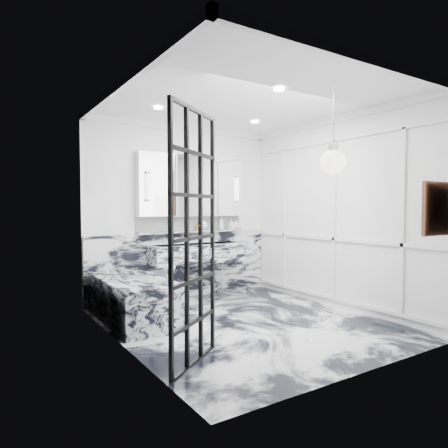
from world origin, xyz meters
TOP-DOWN VIEW (x-y plane):
  - floor at (0.00, 0.00)m, footprint 3.60×3.60m
  - ceiling at (0.00, 0.00)m, footprint 3.60×3.60m
  - wall_back at (0.00, 1.80)m, footprint 3.60×0.00m
  - wall_front at (0.00, -1.80)m, footprint 3.60×0.00m
  - wall_left at (-1.60, 0.00)m, footprint 0.00×3.60m
  - wall_right at (1.60, 0.00)m, footprint 0.00×3.60m
  - marble_clad_back at (0.00, 1.78)m, footprint 3.18×0.05m
  - marble_clad_left at (-1.59, 0.00)m, footprint 0.02×3.56m
  - panel_molding at (1.58, 0.00)m, footprint 0.03×3.40m
  - soap_bottle_a at (0.70, 1.71)m, footprint 0.09×0.09m
  - soap_bottle_b at (0.90, 1.71)m, footprint 0.10×0.10m
  - soap_bottle_c at (1.00, 1.71)m, footprint 0.15×0.15m
  - face_pot at (0.33, 1.71)m, footprint 0.17×0.17m
  - amber_bottle at (0.23, 1.71)m, footprint 0.04×0.04m
  - flower_vase at (-0.95, 0.26)m, footprint 0.09×0.09m
  - crittall_door at (-1.18, -0.79)m, footprint 0.74×0.55m
  - artwork at (1.20, -1.76)m, footprint 0.46×0.04m
  - pendant_light at (0.15, -1.26)m, footprint 0.25×0.25m
  - trough_sink at (0.15, 1.55)m, footprint 1.60×0.45m
  - ledge at (0.15, 1.72)m, footprint 1.90×0.14m
  - subway_tile at (0.15, 1.78)m, footprint 1.90×0.03m
  - mirror_cabinet at (0.15, 1.73)m, footprint 1.90×0.16m
  - sconce_left at (-0.67, 1.63)m, footprint 0.07×0.07m
  - sconce_right at (0.97, 1.63)m, footprint 0.07×0.07m
  - bathtub at (-1.18, 0.90)m, footprint 0.75×1.65m

SIDE VIEW (x-z plane):
  - floor at x=0.00m, z-range 0.00..0.00m
  - bathtub at x=-1.18m, z-range 0.00..0.55m
  - marble_clad_back at x=0.00m, z-range 0.00..1.05m
  - flower_vase at x=-0.95m, z-range 0.55..0.67m
  - trough_sink at x=0.15m, z-range 0.58..0.88m
  - ledge at x=0.15m, z-range 1.05..1.09m
  - amber_bottle at x=0.23m, z-range 1.09..1.19m
  - face_pot at x=0.33m, z-range 1.08..1.25m
  - soap_bottle_c at x=1.00m, z-range 1.09..1.24m
  - soap_bottle_b at x=0.90m, z-range 1.09..1.27m
  - crittall_door at x=-1.18m, z-range 0.00..2.36m
  - soap_bottle_a at x=0.70m, z-range 1.09..1.31m
  - subway_tile at x=0.15m, z-range 1.09..1.32m
  - panel_molding at x=1.58m, z-range 0.15..2.45m
  - marble_clad_left at x=-1.59m, z-range 0.00..2.68m
  - wall_back at x=0.00m, z-range -0.40..3.20m
  - wall_front at x=0.00m, z-range -0.40..3.20m
  - wall_left at x=-1.60m, z-range -0.40..3.20m
  - wall_right at x=1.60m, z-range -0.40..3.20m
  - artwork at x=1.20m, z-range 1.22..1.68m
  - sconce_left at x=-0.67m, z-range 1.58..1.98m
  - sconce_right at x=0.97m, z-range 1.58..1.98m
  - mirror_cabinet at x=0.15m, z-range 1.32..2.32m
  - pendant_light at x=0.15m, z-range 1.80..2.05m
  - ceiling at x=0.00m, z-range 2.80..2.80m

